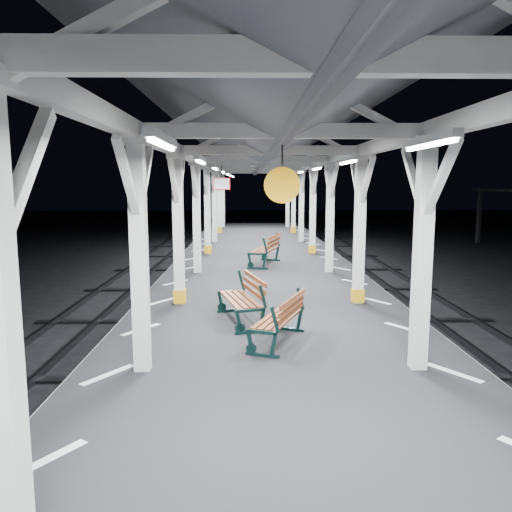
{
  "coord_description": "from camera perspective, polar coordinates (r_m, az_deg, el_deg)",
  "views": [
    {
      "loc": [
        -0.48,
        -8.94,
        3.67
      ],
      "look_at": [
        -0.31,
        1.17,
        2.2
      ],
      "focal_mm": 35.0,
      "sensor_mm": 36.0,
      "label": 1
    }
  ],
  "objects": [
    {
      "name": "track_left",
      "position": [
        10.65,
        -26.7,
        -12.36
      ],
      "size": [
        2.2,
        60.0,
        0.16
      ],
      "color": "#2D2D33",
      "rests_on": "ground"
    },
    {
      "name": "bench_far",
      "position": [
        16.42,
        1.35,
        0.82
      ],
      "size": [
        1.17,
        1.98,
        1.01
      ],
      "rotation": [
        0.0,
        0.0,
        -0.28
      ],
      "color": "black",
      "rests_on": "platform"
    },
    {
      "name": "platform",
      "position": [
        9.5,
        2.01,
        -11.23
      ],
      "size": [
        6.0,
        50.0,
        1.0
      ],
      "primitive_type": "cube",
      "color": "black",
      "rests_on": "ground"
    },
    {
      "name": "hazard_stripes_left",
      "position": [
        9.54,
        -13.0,
        -8.18
      ],
      "size": [
        1.0,
        48.0,
        0.01
      ],
      "primitive_type": "cube",
      "color": "silver",
      "rests_on": "platform"
    },
    {
      "name": "hazard_stripes_right",
      "position": [
        9.78,
        16.65,
        -7.91
      ],
      "size": [
        1.0,
        48.0,
        0.01
      ],
      "primitive_type": "cube",
      "color": "silver",
      "rests_on": "platform"
    },
    {
      "name": "canopy",
      "position": [
        8.98,
        2.15,
        13.93
      ],
      "size": [
        5.4,
        49.0,
        4.65
      ],
      "color": "silver",
      "rests_on": "platform"
    },
    {
      "name": "bench_near",
      "position": [
        8.42,
        3.0,
        -7.09
      ],
      "size": [
        1.07,
        1.62,
        0.83
      ],
      "rotation": [
        0.0,
        0.0,
        -0.37
      ],
      "color": "black",
      "rests_on": "platform"
    },
    {
      "name": "bench_mid",
      "position": [
        9.71,
        -1.27,
        -4.77
      ],
      "size": [
        1.01,
        1.76,
        0.9
      ],
      "rotation": [
        0.0,
        0.0,
        0.26
      ],
      "color": "black",
      "rests_on": "platform"
    },
    {
      "name": "ground",
      "position": [
        9.68,
        1.99,
        -14.02
      ],
      "size": [
        120.0,
        120.0,
        0.0
      ],
      "primitive_type": "plane",
      "color": "black",
      "rests_on": "ground"
    }
  ]
}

